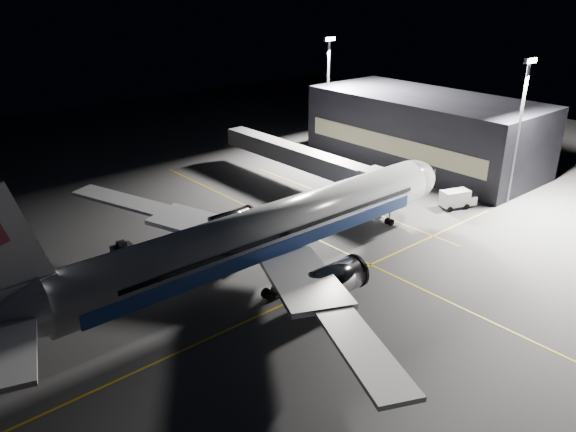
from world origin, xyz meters
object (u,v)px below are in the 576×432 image
(floodlight_mast_south, at_px, (520,119))
(safety_cone_b, at_px, (243,221))
(safety_cone_c, at_px, (235,220))
(floodlight_mast_north, at_px, (328,83))
(airliner, at_px, (262,234))
(service_truck, at_px, (458,198))
(baggage_tug, at_px, (122,249))
(jet_bridge, at_px, (307,159))
(safety_cone_a, at_px, (196,278))

(floodlight_mast_south, bearing_deg, safety_cone_b, 150.63)
(safety_cone_c, bearing_deg, floodlight_mast_north, 27.36)
(airliner, bearing_deg, safety_cone_c, 65.73)
(service_truck, height_order, baggage_tug, service_truck)
(floodlight_mast_north, xyz_separation_m, safety_cone_c, (-34.76, -17.99, -12.04))
(baggage_tug, bearing_deg, service_truck, -20.35)
(floodlight_mast_north, distance_m, safety_cone_c, 40.95)
(floodlight_mast_north, xyz_separation_m, safety_cone_b, (-34.00, -18.87, -12.04))
(airliner, distance_m, jet_bridge, 29.31)
(baggage_tug, distance_m, safety_cone_a, 11.36)
(floodlight_mast_north, bearing_deg, floodlight_mast_south, -90.00)
(airliner, height_order, safety_cone_b, airliner)
(baggage_tug, xyz_separation_m, safety_cone_b, (16.54, -1.72, -0.48))
(jet_bridge, xyz_separation_m, safety_cone_b, (-16.00, -4.94, -4.25))
(safety_cone_c, bearing_deg, baggage_tug, 176.96)
(floodlight_mast_north, height_order, service_truck, floodlight_mast_north)
(jet_bridge, height_order, floodlight_mast_north, floodlight_mast_north)
(floodlight_mast_south, relative_size, baggage_tug, 8.42)
(safety_cone_c, bearing_deg, airliner, -114.27)
(safety_cone_c, bearing_deg, safety_cone_b, -49.11)
(jet_bridge, bearing_deg, safety_cone_b, -162.85)
(floodlight_mast_north, xyz_separation_m, safety_cone_a, (-47.17, -27.99, -12.10))
(floodlight_mast_north, relative_size, safety_cone_a, 38.39)
(safety_cone_b, bearing_deg, safety_cone_c, 130.89)
(floodlight_mast_north, bearing_deg, airliner, -142.09)
(service_truck, distance_m, baggage_tug, 46.42)
(safety_cone_b, xyz_separation_m, safety_cone_c, (-0.76, 0.88, 0.00))
(jet_bridge, distance_m, service_truck, 23.23)
(safety_cone_c, bearing_deg, safety_cone_a, -141.14)
(airliner, relative_size, floodlight_mast_south, 2.97)
(airliner, relative_size, safety_cone_c, 92.56)
(airliner, xyz_separation_m, baggage_tug, (-9.47, 14.84, -4.35))
(floodlight_mast_north, height_order, safety_cone_a, floodlight_mast_north)
(airliner, distance_m, service_truck, 33.92)
(floodlight_mast_north, bearing_deg, jet_bridge, -142.26)
(floodlight_mast_north, bearing_deg, service_truck, -102.22)
(safety_cone_a, bearing_deg, floodlight_mast_north, 30.68)
(floodlight_mast_south, bearing_deg, baggage_tug, 157.58)
(airliner, bearing_deg, service_truck, -4.07)
(airliner, height_order, service_truck, airliner)
(floodlight_mast_south, xyz_separation_m, safety_cone_c, (-34.76, 20.01, -12.04))
(floodlight_mast_north, relative_size, safety_cone_b, 31.41)
(safety_cone_b, bearing_deg, service_truck, -30.29)
(jet_bridge, relative_size, service_truck, 6.13)
(safety_cone_b, bearing_deg, floodlight_mast_south, -29.37)
(airliner, height_order, safety_cone_c, airliner)
(baggage_tug, bearing_deg, jet_bridge, 7.09)
(floodlight_mast_north, bearing_deg, safety_cone_c, -152.64)
(service_truck, xyz_separation_m, baggage_tug, (-43.09, 17.23, -0.62))
(jet_bridge, height_order, floodlight_mast_south, floodlight_mast_south)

